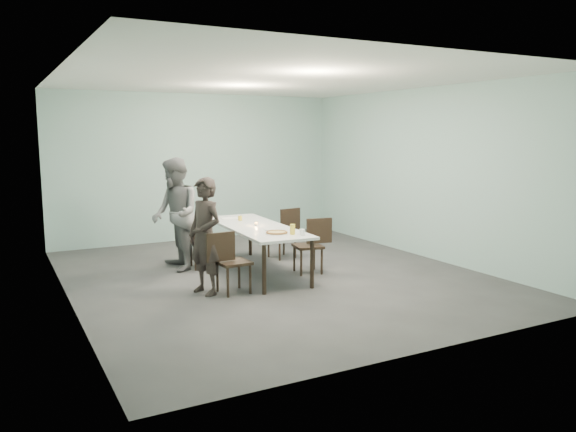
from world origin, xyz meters
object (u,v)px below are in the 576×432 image
chair_near_right (313,241)px  diner_far (175,214)px  chair_far_right (285,229)px  amber_tumbler (240,218)px  water_tumbler (302,232)px  table (256,229)px  chair_near_left (228,258)px  chair_far_left (198,238)px  pizza (277,233)px  tealight (256,225)px  side_plate (270,230)px  diner_near (205,236)px  beer_glass (293,229)px

chair_near_right → diner_far: diner_far is taller
chair_far_right → amber_tumbler: 0.98m
diner_far → water_tumbler: diner_far is taller
water_tumbler → table: bearing=102.1°
chair_near_right → chair_far_right: bearing=-86.5°
table → chair_near_left: 1.27m
chair_far_left → amber_tumbler: 0.77m
pizza → tealight: bearing=87.6°
chair_near_right → side_plate: chair_near_right is taller
chair_far_right → pizza: bearing=49.6°
diner_near → diner_far: 1.53m
diner_far → amber_tumbler: bearing=84.5°
table → pizza: pizza is taller
chair_near_left → chair_far_left: (0.13, 1.63, 0.00)m
chair_far_left → chair_near_right: same height
water_tumbler → diner_far: bearing=125.7°
chair_near_left → amber_tumbler: 1.78m
chair_far_left → water_tumbler: 2.04m
chair_far_left → chair_near_left: bearing=-88.1°
table → pizza: bearing=-92.6°
side_plate → chair_near_right: bearing=0.1°
table → pizza: size_ratio=7.78×
pizza → beer_glass: bearing=-39.4°
side_plate → chair_far_left: bearing=122.9°
chair_near_left → side_plate: 1.03m
beer_glass → amber_tumbler: bearing=95.6°
beer_glass → tealight: bearing=98.9°
amber_tumbler → pizza: bearing=-91.1°
chair_near_left → diner_far: size_ratio=0.48×
chair_far_left → side_plate: (0.74, -1.15, 0.25)m
chair_far_left → side_plate: 1.39m
chair_near_left → side_plate: chair_near_left is taller
tealight → side_plate: bearing=-86.8°
diner_far → amber_tumbler: size_ratio=22.80×
beer_glass → tealight: 0.96m
beer_glass → amber_tumbler: (-0.15, 1.57, -0.03)m
side_plate → chair_far_right: bearing=53.2°
chair_far_left → beer_glass: beer_glass is taller
diner_near → beer_glass: size_ratio=10.75×
beer_glass → amber_tumbler: 1.58m
beer_glass → diner_far: bearing=125.8°
chair_far_left → tealight: chair_far_left is taller
chair_near_right → side_plate: 0.80m
table → chair_far_left: bearing=135.9°
table → chair_near_right: (0.78, -0.45, -0.19)m
chair_far_right → water_tumbler: size_ratio=9.67×
chair_far_left → beer_glass: size_ratio=5.80×
chair_far_right → diner_far: size_ratio=0.48×
tealight → chair_far_right: bearing=39.4°
beer_glass → side_plate: bearing=103.7°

